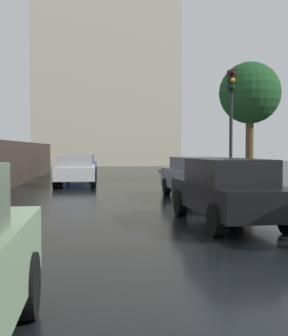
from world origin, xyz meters
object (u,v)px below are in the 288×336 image
at_px(car_grey_near_kerb, 198,177).
at_px(car_white_far_lane, 75,170).
at_px(traffic_light, 231,108).
at_px(car_black_far_ahead, 228,190).
at_px(car_blue_behind_camera, 79,166).
at_px(street_tree_near, 250,94).

bearing_deg(car_grey_near_kerb, car_white_far_lane, 124.17).
bearing_deg(car_white_far_lane, traffic_light, 139.34).
relative_size(car_grey_near_kerb, car_black_far_ahead, 1.04).
distance_m(car_blue_behind_camera, traffic_light, 12.41).
relative_size(car_blue_behind_camera, traffic_light, 1.04).
relative_size(car_white_far_lane, traffic_light, 0.89).
height_order(car_grey_near_kerb, car_blue_behind_camera, car_grey_near_kerb).
bearing_deg(street_tree_near, traffic_light, -113.46).
distance_m(car_black_far_ahead, street_tree_near, 13.88).
bearing_deg(car_white_far_lane, street_tree_near, -171.40).
bearing_deg(car_blue_behind_camera, traffic_light, 122.44).
distance_m(car_blue_behind_camera, street_tree_near, 10.43).
xyz_separation_m(car_grey_near_kerb, traffic_light, (1.41, 0.89, 2.43)).
distance_m(car_grey_near_kerb, street_tree_near, 9.11).
distance_m(car_black_far_ahead, traffic_light, 6.95).
height_order(car_blue_behind_camera, traffic_light, traffic_light).
bearing_deg(street_tree_near, car_white_far_lane, -170.23).
bearing_deg(street_tree_near, car_grey_near_kerb, -119.92).
bearing_deg(car_blue_behind_camera, street_tree_near, 156.87).
relative_size(car_black_far_ahead, car_white_far_lane, 1.15).
xyz_separation_m(traffic_light, street_tree_near, (2.74, 6.32, 1.29)).
height_order(car_black_far_ahead, traffic_light, traffic_light).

